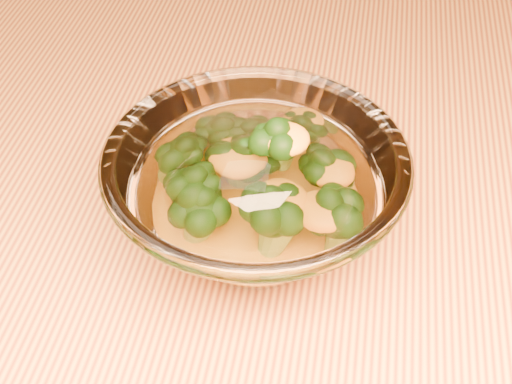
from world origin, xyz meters
The scene contains 4 objects.
table centered at (0.00, 0.00, 0.65)m, with size 1.20×0.80×0.75m.
glass_bowl centered at (0.08, -0.01, 0.79)m, with size 0.19×0.19×0.08m.
cheese_sauce centered at (0.08, -0.01, 0.78)m, with size 0.09×0.09×0.03m, color orange.
broccoli_heap centered at (0.08, 0.00, 0.80)m, with size 0.13×0.12×0.07m.
Camera 1 is at (0.13, -0.32, 1.11)m, focal length 50.00 mm.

